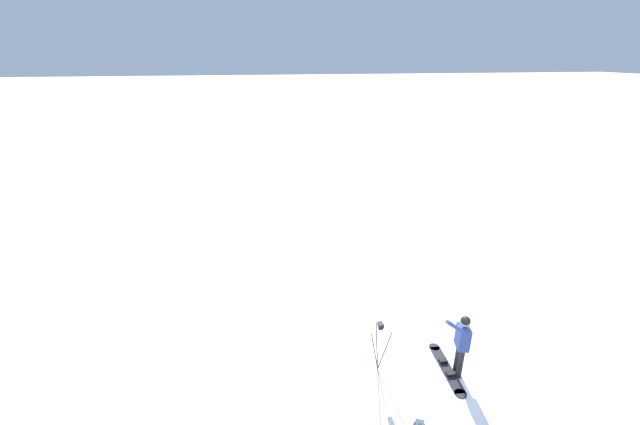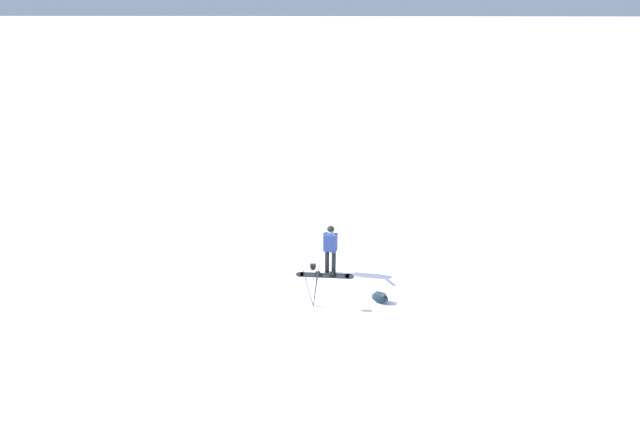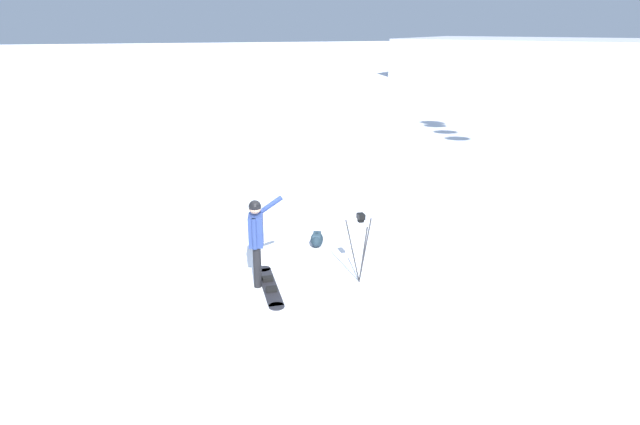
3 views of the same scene
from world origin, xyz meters
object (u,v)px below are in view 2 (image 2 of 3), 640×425
(snowboard, at_px, (325,275))
(camera_tripod, at_px, (313,277))
(snowboarder, at_px, (330,245))
(gear_bag_large, at_px, (380,297))

(snowboard, distance_m, camera_tripod, 1.98)
(snowboarder, relative_size, snowboard, 0.92)
(gear_bag_large, relative_size, camera_tripod, 0.41)
(snowboarder, distance_m, camera_tripod, 1.94)
(snowboard, height_order, gear_bag_large, gear_bag_large)
(gear_bag_large, bearing_deg, snowboard, 48.25)
(snowboard, xyz_separation_m, camera_tripod, (-1.70, 0.32, 0.97))
(snowboard, bearing_deg, gear_bag_large, -131.75)
(gear_bag_large, bearing_deg, snowboarder, 41.72)
(snowboarder, bearing_deg, camera_tripod, 165.27)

